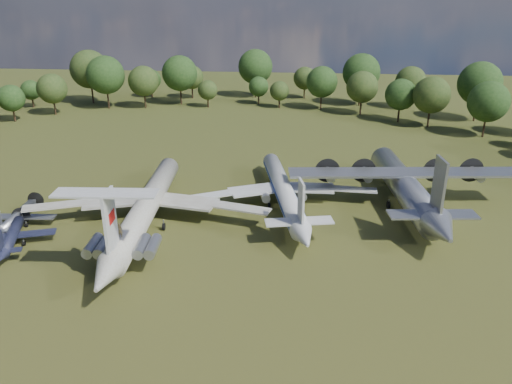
# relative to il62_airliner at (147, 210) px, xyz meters

# --- Properties ---
(ground) EXTENTS (300.00, 300.00, 0.00)m
(ground) POSITION_rel_il62_airliner_xyz_m (4.65, 3.56, -2.46)
(ground) COLOR #263C14
(ground) RESTS_ON ground
(il62_airliner) EXTENTS (41.65, 52.50, 4.92)m
(il62_airliner) POSITION_rel_il62_airliner_xyz_m (0.00, 0.00, 0.00)
(il62_airliner) COLOR silver
(il62_airliner) RESTS_ON ground
(tu104_jet) EXTENTS (40.02, 48.40, 4.29)m
(tu104_jet) POSITION_rel_il62_airliner_xyz_m (20.87, 9.33, -0.32)
(tu104_jet) COLOR silver
(tu104_jet) RESTS_ON ground
(an12_transport) EXTENTS (43.04, 47.14, 5.72)m
(an12_transport) POSITION_rel_il62_airliner_xyz_m (41.22, 11.14, 0.40)
(an12_transport) COLOR #989B9F
(an12_transport) RESTS_ON ground
(small_prop_west) EXTENTS (16.34, 19.01, 2.36)m
(small_prop_west) POSITION_rel_il62_airliner_xyz_m (-17.31, -8.71, -1.28)
(small_prop_west) COLOR #161E31
(small_prop_west) RESTS_ON ground
(small_prop_northwest) EXTENTS (12.61, 16.49, 2.30)m
(small_prop_northwest) POSITION_rel_il62_airliner_xyz_m (-20.05, -2.50, -1.31)
(small_prop_northwest) COLOR #A2A4AA
(small_prop_northwest) RESTS_ON ground
(person_on_il62) EXTENTS (0.73, 0.49, 1.96)m
(person_on_il62) POSITION_rel_il62_airliner_xyz_m (0.86, -13.76, 3.44)
(person_on_il62) COLOR olive
(person_on_il62) RESTS_ON il62_airliner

